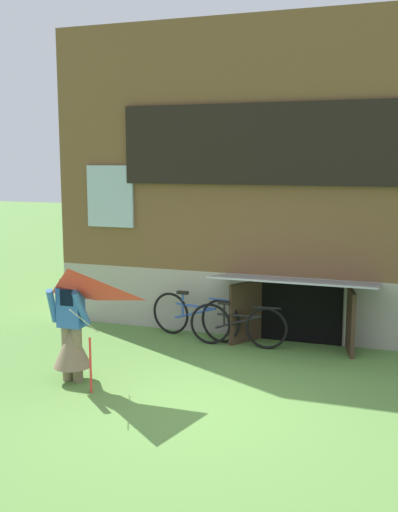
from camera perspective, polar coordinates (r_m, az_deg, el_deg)
ground_plane at (r=7.80m, az=0.92°, el=-13.75°), size 60.00×60.00×0.00m
log_house at (r=12.70m, az=9.03°, el=7.34°), size 7.74×6.45×5.32m
person at (r=8.53m, az=-11.88°, el=-7.37°), size 0.60×0.52×1.52m
kite at (r=7.68m, az=-12.11°, el=-4.54°), size 1.03×1.14×1.54m
bicycle_black at (r=9.94m, az=3.66°, el=-6.48°), size 1.62×0.12×0.74m
bicycle_blue at (r=10.38m, az=-0.39°, el=-5.66°), size 1.70×0.41×0.79m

